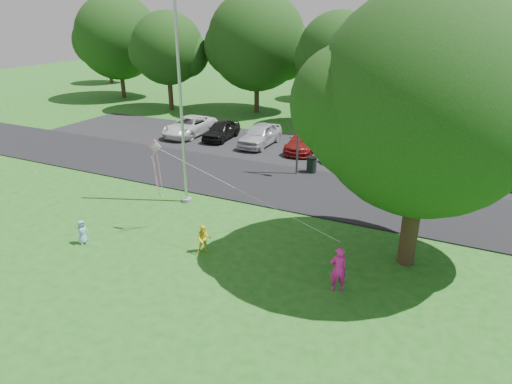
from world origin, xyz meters
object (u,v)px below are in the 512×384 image
at_px(street_lamp, 302,115).
at_px(trash_can, 312,165).
at_px(big_tree, 423,108).
at_px(woman, 338,269).
at_px(child_blue, 82,232).
at_px(child_yellow, 204,239).
at_px(flagpole, 182,117).
at_px(kite, 160,159).

xyz_separation_m(street_lamp, trash_can, (0.45, 0.58, -2.95)).
xyz_separation_m(trash_can, big_tree, (6.39, -7.93, 5.27)).
xyz_separation_m(trash_can, woman, (4.75, -10.72, 0.31)).
bearing_deg(street_lamp, child_blue, -114.60).
bearing_deg(child_blue, child_yellow, -48.87).
relative_size(street_lamp, woman, 3.60).
xyz_separation_m(flagpole, child_yellow, (3.48, -3.91, -3.59)).
xyz_separation_m(big_tree, child_blue, (-11.73, -4.10, -5.25)).
xyz_separation_m(trash_can, child_yellow, (-0.59, -10.51, 0.09)).
distance_m(woman, child_yellow, 5.34).
bearing_deg(kite, big_tree, 6.15).
bearing_deg(woman, big_tree, -148.11).
xyz_separation_m(big_tree, child_yellow, (-6.98, -2.58, -5.18)).
bearing_deg(street_lamp, flagpole, -122.51).
xyz_separation_m(big_tree, woman, (-1.64, -2.78, -4.96)).
bearing_deg(woman, kite, -35.10).
distance_m(street_lamp, kite, 9.46).
bearing_deg(woman, child_yellow, -29.76).
distance_m(big_tree, woman, 5.92).
relative_size(woman, kite, 0.19).
xyz_separation_m(flagpole, big_tree, (10.46, -1.34, 1.59)).
height_order(big_tree, woman, big_tree).
height_order(trash_can, big_tree, big_tree).
bearing_deg(kite, trash_can, 68.30).
xyz_separation_m(flagpole, child_blue, (-1.27, -5.43, -3.66)).
bearing_deg(child_yellow, street_lamp, 56.41).
xyz_separation_m(child_yellow, child_blue, (-4.74, -1.52, -0.07)).
relative_size(woman, child_blue, 1.58).
height_order(flagpole, child_blue, flagpole).
height_order(flagpole, trash_can, flagpole).
distance_m(street_lamp, trash_can, 3.04).
bearing_deg(child_yellow, kite, 128.47).
height_order(big_tree, kite, big_tree).
bearing_deg(child_blue, kite, -21.30).
bearing_deg(kite, street_lamp, 69.86).
xyz_separation_m(child_blue, kite, (2.32, 2.34, 2.69)).
bearing_deg(big_tree, trash_can, 128.88).
bearing_deg(street_lamp, big_tree, -48.57).
height_order(street_lamp, trash_can, street_lamp).
bearing_deg(big_tree, street_lamp, 132.95).
height_order(trash_can, child_yellow, child_yellow).
relative_size(trash_can, child_yellow, 0.84).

